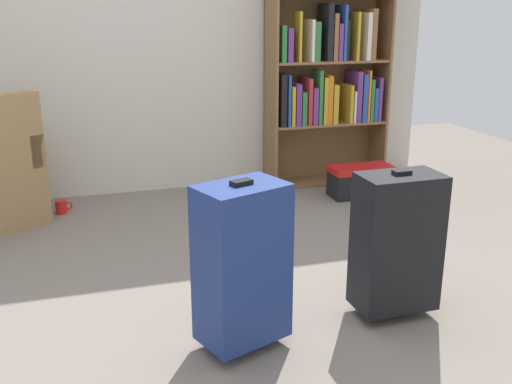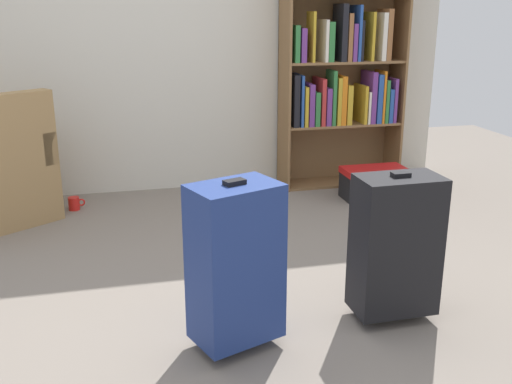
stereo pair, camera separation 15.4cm
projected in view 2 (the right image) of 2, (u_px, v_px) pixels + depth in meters
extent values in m
plane|color=slate|center=(228.00, 307.00, 2.93)|extent=(7.80, 7.80, 0.00)
cube|color=beige|center=(172.00, 23.00, 4.52)|extent=(4.45, 0.10, 2.60)
cube|color=brown|center=(285.00, 64.00, 4.59)|extent=(0.02, 0.32, 1.99)
cube|color=brown|center=(398.00, 62.00, 4.81)|extent=(0.02, 0.32, 1.99)
cube|color=brown|center=(336.00, 61.00, 4.84)|extent=(0.98, 0.02, 1.99)
cube|color=brown|center=(338.00, 182.00, 4.99)|extent=(0.94, 0.30, 0.02)
cube|color=brown|center=(340.00, 123.00, 4.85)|extent=(0.94, 0.30, 0.02)
cube|color=brown|center=(343.00, 62.00, 4.70)|extent=(0.94, 0.30, 0.02)
cube|color=black|center=(293.00, 100.00, 4.65)|extent=(0.04, 0.21, 0.40)
cube|color=#264C99|center=(298.00, 100.00, 4.68)|extent=(0.02, 0.26, 0.40)
cube|color=gold|center=(304.00, 106.00, 4.67)|extent=(0.03, 0.18, 0.31)
cube|color=#66337F|center=(308.00, 104.00, 4.70)|extent=(0.04, 0.24, 0.33)
cube|color=#2D7238|center=(314.00, 108.00, 4.71)|extent=(0.04, 0.23, 0.27)
cube|color=#B22D2D|center=(319.00, 101.00, 4.73)|extent=(0.03, 0.26, 0.37)
cube|color=#66337F|center=(326.00, 106.00, 4.71)|extent=(0.04, 0.18, 0.29)
cube|color=#2D7238|center=(331.00, 97.00, 4.70)|extent=(0.03, 0.19, 0.43)
cube|color=gold|center=(335.00, 100.00, 4.74)|extent=(0.03, 0.23, 0.37)
cube|color=orange|center=(339.00, 100.00, 4.75)|extent=(0.04, 0.23, 0.38)
cube|color=gold|center=(346.00, 104.00, 4.76)|extent=(0.04, 0.20, 0.31)
cube|color=gold|center=(360.00, 103.00, 4.81)|extent=(0.02, 0.25, 0.30)
cube|color=silver|center=(365.00, 107.00, 4.81)|extent=(0.02, 0.21, 0.26)
cube|color=#66337F|center=(368.00, 97.00, 4.81)|extent=(0.04, 0.25, 0.41)
cube|color=#264C99|center=(375.00, 98.00, 4.81)|extent=(0.04, 0.22, 0.39)
cube|color=orange|center=(380.00, 96.00, 4.81)|extent=(0.02, 0.20, 0.42)
cube|color=#2D7238|center=(381.00, 100.00, 4.85)|extent=(0.03, 0.26, 0.34)
cube|color=#264C99|center=(385.00, 104.00, 4.87)|extent=(0.03, 0.26, 0.27)
cube|color=#66337F|center=(389.00, 99.00, 4.87)|extent=(0.03, 0.27, 0.35)
cube|color=#2D7238|center=(294.00, 44.00, 4.53)|extent=(0.04, 0.23, 0.27)
cube|color=#66337F|center=(301.00, 45.00, 4.52)|extent=(0.04, 0.18, 0.25)
cube|color=gold|center=(311.00, 37.00, 4.52)|extent=(0.02, 0.18, 0.37)
cube|color=silver|center=(322.00, 40.00, 4.58)|extent=(0.02, 0.24, 0.31)
cube|color=#2D7238|center=(328.00, 42.00, 4.57)|extent=(0.04, 0.20, 0.30)
cube|color=black|center=(340.00, 33.00, 4.59)|extent=(0.04, 0.23, 0.43)
cube|color=brown|center=(346.00, 37.00, 4.61)|extent=(0.03, 0.23, 0.36)
cube|color=#66337F|center=(352.00, 42.00, 4.61)|extent=(0.03, 0.18, 0.28)
cube|color=#264C99|center=(355.00, 33.00, 4.61)|extent=(0.02, 0.22, 0.42)
cube|color=black|center=(359.00, 41.00, 4.61)|extent=(0.02, 0.18, 0.31)
cube|color=gold|center=(367.00, 36.00, 4.66)|extent=(0.02, 0.26, 0.37)
cube|color=silver|center=(378.00, 36.00, 4.68)|extent=(0.04, 0.26, 0.36)
cube|color=brown|center=(384.00, 35.00, 4.67)|extent=(0.04, 0.22, 0.39)
cube|color=#9E7A4C|center=(1.00, 134.00, 3.75)|extent=(0.65, 0.49, 0.50)
cube|color=#9E7A4C|center=(26.00, 141.00, 4.19)|extent=(0.47, 0.64, 0.22)
cylinder|color=red|center=(74.00, 203.00, 4.32)|extent=(0.08, 0.08, 0.10)
torus|color=red|center=(81.00, 202.00, 4.33)|extent=(0.06, 0.01, 0.06)
cube|color=black|center=(373.00, 184.00, 4.58)|extent=(0.48, 0.22, 0.21)
cube|color=red|center=(374.00, 170.00, 4.55)|extent=(0.49, 0.23, 0.05)
cube|color=black|center=(395.00, 245.00, 2.72)|extent=(0.38, 0.23, 0.65)
cube|color=black|center=(401.00, 175.00, 2.62)|extent=(0.08, 0.05, 0.02)
cylinder|color=black|center=(365.00, 316.00, 2.80)|extent=(0.05, 0.05, 0.05)
cylinder|color=black|center=(415.00, 309.00, 2.86)|extent=(0.05, 0.05, 0.05)
cube|color=navy|center=(235.00, 263.00, 2.48)|extent=(0.42, 0.35, 0.69)
cube|color=black|center=(234.00, 182.00, 2.38)|extent=(0.10, 0.08, 0.02)
cylinder|color=black|center=(211.00, 349.00, 2.53)|extent=(0.06, 0.06, 0.05)
cylinder|color=black|center=(260.00, 332.00, 2.66)|extent=(0.06, 0.06, 0.05)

